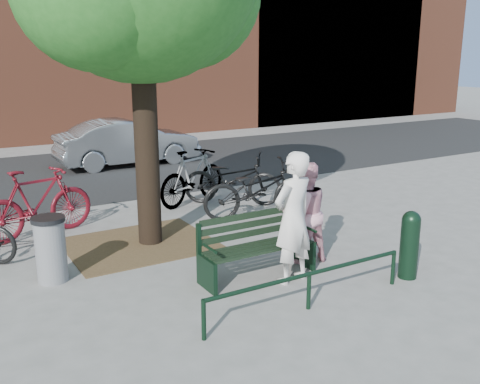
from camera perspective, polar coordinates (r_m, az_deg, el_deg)
ground at (r=7.96m, az=1.90°, el=-9.00°), size 90.00×90.00×0.00m
dirt_pit at (r=9.39m, az=-10.64°, el=-5.46°), size 2.40×2.00×0.02m
road at (r=15.48m, az=-15.36°, el=2.13°), size 40.00×7.00×0.01m
park_bench at (r=7.84m, az=1.62°, el=-5.59°), size 1.74×0.54×0.97m
guard_railing at (r=6.90m, az=7.39°, el=-9.25°), size 3.06×0.06×0.51m
person_left at (r=7.53m, az=5.67°, el=-2.77°), size 0.77×0.58×1.89m
person_right at (r=8.32m, az=6.90°, el=-2.21°), size 0.82×0.66×1.59m
bollard at (r=8.11m, az=17.64°, el=-5.14°), size 0.27×0.27×1.01m
litter_bin at (r=8.10m, az=-19.55°, el=-5.74°), size 0.47×0.47×0.96m
bicycle_b at (r=10.10m, az=-20.86°, el=-1.10°), size 2.16×1.06×1.25m
bicycle_c at (r=10.58m, az=1.82°, el=0.27°), size 2.32×1.25×1.16m
bicycle_d at (r=11.66m, az=-5.08°, el=1.67°), size 2.06×1.30×1.20m
bicycle_e at (r=11.55m, az=-0.82°, el=1.40°), size 2.14×1.92×1.12m
parked_car at (r=16.11m, az=-11.86°, el=5.22°), size 4.13×1.48×1.35m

